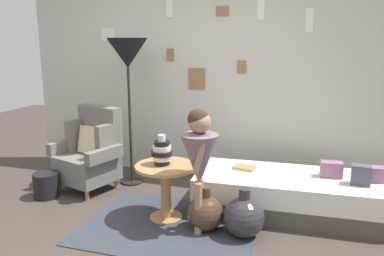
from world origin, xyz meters
name	(u,v)px	position (x,y,z in m)	size (l,w,h in m)	color
ground_plane	(142,246)	(0.00, 0.00, 0.00)	(12.00, 12.00, 0.00)	#423833
gallery_wall	(205,75)	(0.00, 1.95, 1.30)	(4.80, 0.12, 2.60)	beige
rug	(170,226)	(0.10, 0.42, 0.01)	(1.62, 1.27, 0.01)	#333842
armchair	(91,152)	(-1.14, 1.08, 0.44)	(0.86, 0.74, 0.97)	#9E7042
daybed	(290,194)	(1.16, 1.07, 0.20)	(1.93, 0.88, 0.40)	#4C4742
pillow_head	(375,174)	(1.93, 1.15, 0.47)	(0.17, 0.12, 0.15)	gray
pillow_mid	(361,175)	(1.80, 1.01, 0.50)	(0.17, 0.12, 0.19)	#474C56
pillow_back	(331,169)	(1.54, 1.16, 0.48)	(0.21, 0.12, 0.16)	gray
side_table	(166,180)	(0.00, 0.57, 0.40)	(0.59, 0.59, 0.55)	tan
vase_striped	(162,152)	(-0.04, 0.58, 0.68)	(0.21, 0.21, 0.30)	black
floor_lamp	(128,57)	(-0.77, 1.38, 1.54)	(0.47, 0.47, 1.76)	black
person_child	(199,155)	(0.39, 0.40, 0.74)	(0.34, 0.34, 1.16)	#A37A60
book_on_daybed	(244,167)	(0.67, 1.14, 0.42)	(0.22, 0.16, 0.03)	tan
demijohn_near	(205,213)	(0.44, 0.45, 0.17)	(0.34, 0.34, 0.42)	#473323
demijohn_far	(244,217)	(0.80, 0.44, 0.19)	(0.37, 0.37, 0.46)	#332D38
magazine_basket	(46,185)	(-1.48, 0.66, 0.14)	(0.28, 0.28, 0.28)	black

